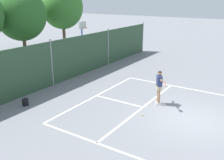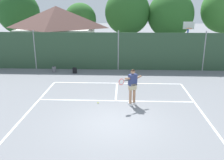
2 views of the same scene
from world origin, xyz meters
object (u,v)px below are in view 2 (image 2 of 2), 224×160
at_px(tennis_player, 132,84).
at_px(tennis_ball, 98,103).
at_px(basketball_hoop, 188,37).
at_px(backpack_black, 75,71).
at_px(backpack_grey, 54,69).

height_order(tennis_player, tennis_ball, tennis_player).
xyz_separation_m(basketball_hoop, tennis_ball, (-6.62, -9.01, -2.28)).
bearing_deg(backpack_black, backpack_grey, 170.47).
bearing_deg(tennis_player, backpack_grey, 132.89).
bearing_deg(backpack_black, tennis_player, -55.21).
relative_size(tennis_player, tennis_ball, 28.10).
bearing_deg(backpack_grey, backpack_black, -9.53).
height_order(basketball_hoop, tennis_ball, basketball_hoop).
relative_size(tennis_player, backpack_grey, 4.01).
bearing_deg(basketball_hoop, backpack_black, -159.79).
xyz_separation_m(backpack_grey, backpack_black, (1.61, -0.27, 0.00)).
xyz_separation_m(tennis_player, backpack_black, (-4.04, 5.82, -0.92)).
height_order(basketball_hoop, backpack_grey, basketball_hoop).
xyz_separation_m(basketball_hoop, backpack_grey, (-10.54, -3.01, -2.12)).
distance_m(tennis_player, tennis_ball, 2.05).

